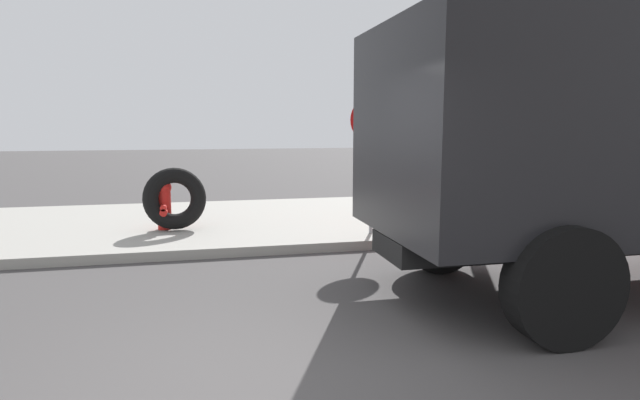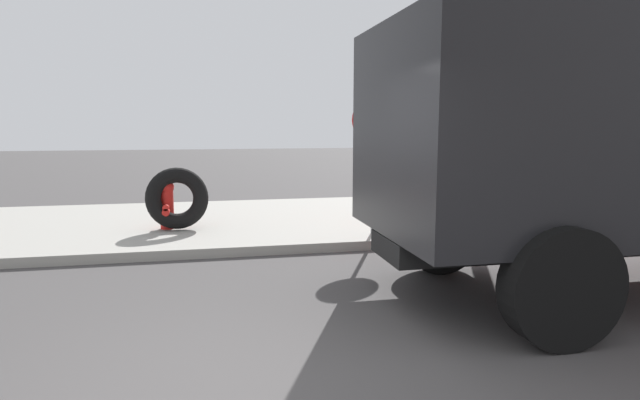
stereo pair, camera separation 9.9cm
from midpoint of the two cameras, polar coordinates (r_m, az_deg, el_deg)
ground_plane at (r=4.28m, az=-6.79°, el=-19.19°), size 80.00×80.00×0.00m
sidewalk_curb at (r=10.47m, az=-10.12°, el=-2.40°), size 36.00×5.00×0.15m
fire_hydrant at (r=9.60m, az=-15.84°, el=-0.27°), size 0.27×0.61×0.87m
loose_tire at (r=9.48m, az=-14.77°, el=0.19°), size 1.10×0.54×1.10m
stop_sign at (r=8.77m, az=6.14°, el=6.51°), size 0.76×0.08×2.26m
bare_tree at (r=10.50m, az=16.43°, el=14.68°), size 1.34×1.19×6.11m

